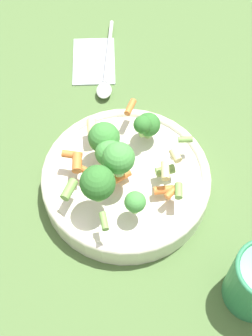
# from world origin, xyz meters

# --- Properties ---
(ground_plane) EXTENTS (3.00, 3.00, 0.00)m
(ground_plane) POSITION_xyz_m (0.00, 0.00, 0.00)
(ground_plane) COLOR #4C6B38
(bowl) EXTENTS (0.25, 0.25, 0.04)m
(bowl) POSITION_xyz_m (0.00, 0.00, 0.02)
(bowl) COLOR silver
(bowl) RESTS_ON ground_plane
(pasta_salad) EXTENTS (0.18, 0.22, 0.08)m
(pasta_salad) POSITION_xyz_m (-0.01, -0.00, 0.08)
(pasta_salad) COLOR #8CB766
(pasta_salad) RESTS_ON bowl
(napkin) EXTENTS (0.09, 0.12, 0.01)m
(napkin) POSITION_xyz_m (-0.08, 0.26, 0.00)
(napkin) COLOR #B2BCC6
(napkin) RESTS_ON ground_plane
(spoon) EXTENTS (0.03, 0.19, 0.01)m
(spoon) POSITION_xyz_m (-0.05, 0.23, 0.01)
(spoon) COLOR silver
(spoon) RESTS_ON napkin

